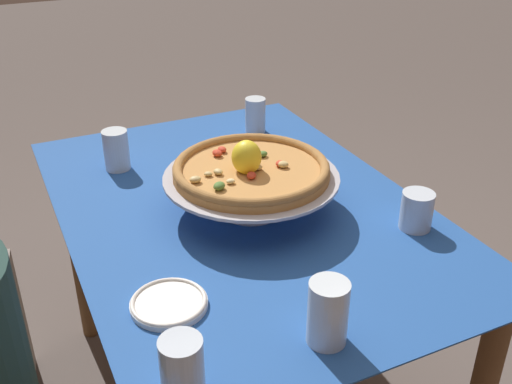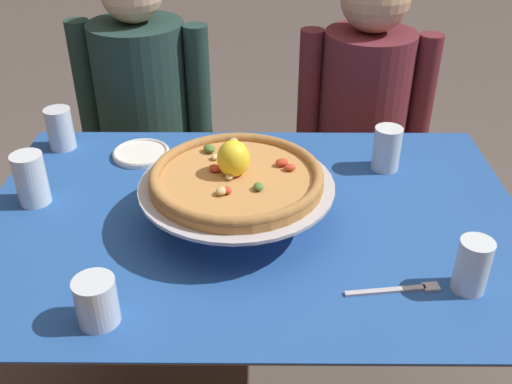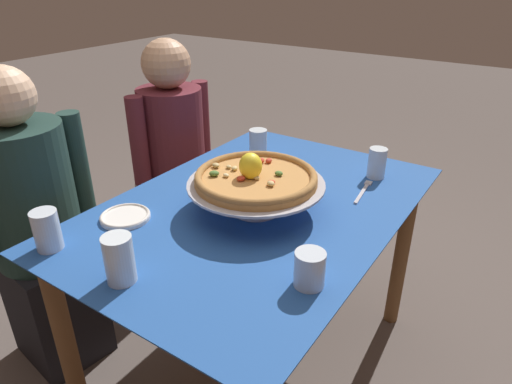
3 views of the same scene
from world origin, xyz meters
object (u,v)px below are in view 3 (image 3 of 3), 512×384
object	(u,v)px
water_glass_front_left	(309,271)
side_plate	(125,216)
pizza	(255,177)
water_glass_back_right	(258,145)
diner_left	(40,237)
diner_right	(175,168)
dinner_fork	(364,190)
water_glass_front_right	(377,164)
water_glass_back_left	(47,232)
water_glass_side_left	(120,262)
pizza_stand	(256,188)

from	to	relation	value
water_glass_front_left	side_plate	size ratio (longest dim) A/B	0.61
pizza	water_glass_front_left	size ratio (longest dim) A/B	4.11
water_glass_back_right	diner_left	bearing A→B (deg)	146.56
pizza	diner_right	world-z (taller)	diner_right
dinner_fork	side_plate	bearing A→B (deg)	137.59
side_plate	diner_left	distance (m)	0.47
water_glass_front_right	diner_left	xyz separation A→B (m)	(-0.81, 0.96, -0.23)
water_glass_back_left	dinner_fork	bearing A→B (deg)	-35.75
water_glass_back_right	water_glass_side_left	bearing A→B (deg)	-169.03
water_glass_front_right	diner_left	bearing A→B (deg)	130.09
water_glass_back_right	water_glass_front_left	bearing A→B (deg)	-137.80
pizza_stand	water_glass_front_left	xyz separation A→B (m)	(-0.25, -0.32, -0.04)
dinner_fork	water_glass_front_right	bearing A→B (deg)	3.78
water_glass_front_left	dinner_fork	bearing A→B (deg)	8.37
water_glass_back_left	water_glass_front_left	bearing A→B (deg)	-69.05
water_glass_back_right	water_glass_side_left	world-z (taller)	water_glass_side_left
water_glass_back_left	water_glass_side_left	world-z (taller)	water_glass_side_left
water_glass_back_left	side_plate	xyz separation A→B (m)	(0.23, -0.05, -0.04)
water_glass_front_right	diner_left	world-z (taller)	diner_left
pizza_stand	water_glass_front_left	world-z (taller)	pizza_stand
pizza	diner_left	size ratio (longest dim) A/B	0.33
side_plate	water_glass_front_right	bearing A→B (deg)	-36.14
water_glass_front_right	dinner_fork	bearing A→B (deg)	-176.22
side_plate	water_glass_back_left	bearing A→B (deg)	167.91
pizza_stand	water_glass_front_left	size ratio (longest dim) A/B	4.65
pizza_stand	water_glass_front_right	size ratio (longest dim) A/B	3.84
pizza_stand	water_glass_back_left	xyz separation A→B (m)	(-0.51, 0.36, -0.03)
water_glass_back_left	side_plate	distance (m)	0.24
water_glass_front_right	diner_right	size ratio (longest dim) A/B	0.10
water_glass_back_left	water_glass_side_left	distance (m)	0.28
pizza	water_glass_front_right	distance (m)	0.52
water_glass_side_left	diner_right	bearing A→B (deg)	36.96
water_glass_front_right	pizza_stand	bearing A→B (deg)	153.59
water_glass_side_left	pizza	bearing A→B (deg)	-8.72
water_glass_front_left	diner_left	size ratio (longest dim) A/B	0.08
water_glass_side_left	diner_left	distance (m)	0.71
pizza_stand	pizza	bearing A→B (deg)	102.77
water_glass_side_left	water_glass_back_right	bearing A→B (deg)	10.97
water_glass_back_right	diner_left	xyz separation A→B (m)	(-0.73, 0.48, -0.23)
water_glass_back_left	diner_right	world-z (taller)	diner_right
pizza_stand	water_glass_side_left	distance (m)	0.50
water_glass_back_right	side_plate	bearing A→B (deg)	174.61
water_glass_back_left	diner_left	world-z (taller)	diner_left
water_glass_front_right	side_plate	bearing A→B (deg)	143.86
water_glass_back_left	dinner_fork	size ratio (longest dim) A/B	0.61
water_glass_back_right	diner_right	size ratio (longest dim) A/B	0.10
dinner_fork	diner_right	size ratio (longest dim) A/B	0.16
pizza_stand	water_glass_back_left	bearing A→B (deg)	144.63
pizza	side_plate	world-z (taller)	pizza
water_glass_back_left	side_plate	bearing A→B (deg)	-12.09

